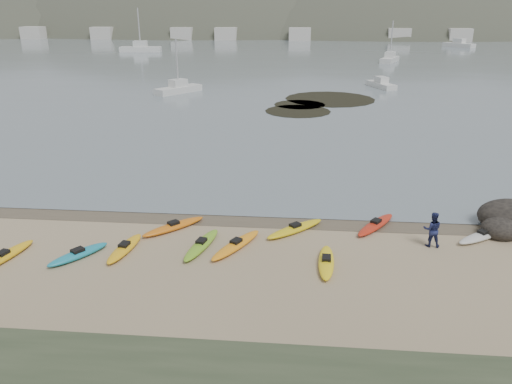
# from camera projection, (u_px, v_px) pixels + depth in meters

# --- Properties ---
(ground) EXTENTS (600.00, 600.00, 0.00)m
(ground) POSITION_uv_depth(u_px,v_px,m) (256.00, 217.00, 27.69)
(ground) COLOR tan
(ground) RESTS_ON ground
(wet_sand) EXTENTS (60.00, 60.00, 0.00)m
(wet_sand) POSITION_uv_depth(u_px,v_px,m) (256.00, 219.00, 27.41)
(wet_sand) COLOR brown
(wet_sand) RESTS_ON ground
(water) EXTENTS (1200.00, 1200.00, 0.00)m
(water) POSITION_uv_depth(u_px,v_px,m) (300.00, 24.00, 307.27)
(water) COLOR slate
(water) RESTS_ON ground
(kayaks) EXTENTS (25.26, 8.79, 0.34)m
(kayaks) POSITION_uv_depth(u_px,v_px,m) (235.00, 242.00, 24.47)
(kayaks) COLOR yellow
(kayaks) RESTS_ON ground
(person_east) EXTENTS (0.92, 0.74, 1.78)m
(person_east) POSITION_uv_depth(u_px,v_px,m) (432.00, 229.00, 24.09)
(person_east) COLOR #1B2150
(person_east) RESTS_ON ground
(kelp_mats) EXTENTS (13.05, 17.10, 0.04)m
(kelp_mats) POSITION_uv_depth(u_px,v_px,m) (318.00, 103.00, 59.70)
(kelp_mats) COLOR black
(kelp_mats) RESTS_ON water
(moored_boats) EXTENTS (91.94, 89.28, 1.41)m
(moored_boats) POSITION_uv_depth(u_px,v_px,m) (295.00, 54.00, 112.68)
(moored_boats) COLOR silver
(moored_boats) RESTS_ON ground
(far_hills) EXTENTS (550.00, 135.00, 80.00)m
(far_hills) POSITION_uv_depth(u_px,v_px,m) (390.00, 73.00, 210.77)
(far_hills) COLOR #384235
(far_hills) RESTS_ON ground
(far_town) EXTENTS (199.00, 5.00, 4.00)m
(far_town) POSITION_uv_depth(u_px,v_px,m) (314.00, 34.00, 161.61)
(far_town) COLOR beige
(far_town) RESTS_ON ground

